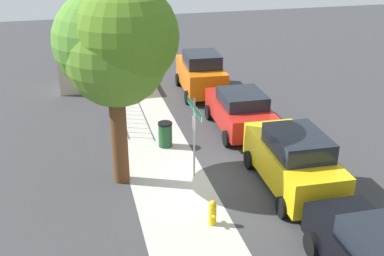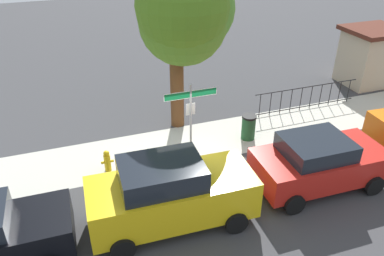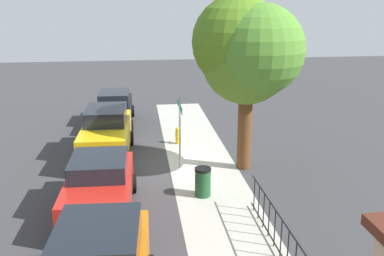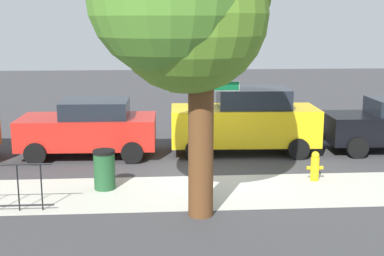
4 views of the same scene
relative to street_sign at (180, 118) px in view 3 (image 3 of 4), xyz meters
name	(u,v)px [view 3 (image 3 of 4)]	position (x,y,z in m)	size (l,w,h in m)	color
ground_plane	(169,165)	(-0.33, -0.40, -2.00)	(60.00, 60.00, 0.00)	#38383A
sidewalk_strip	(210,185)	(1.67, 0.90, -2.00)	(24.00, 2.60, 0.00)	#AFADA1
street_sign	(180,118)	(0.00, 0.00, 0.00)	(1.81, 0.07, 2.81)	#9EA0A5
shade_tree	(247,51)	(0.62, 2.33, 2.52)	(3.75, 3.83, 6.45)	brown
car_black	(115,108)	(-6.37, -2.74, -1.14)	(4.37, 1.98, 1.68)	black
car_yellow	(106,134)	(-1.57, -2.84, -0.99)	(4.56, 2.14, 2.04)	gold
car_red	(99,186)	(3.23, -2.77, -1.12)	(4.13, 2.19, 1.73)	red
iron_fence	(278,232)	(5.97, 1.90, -1.44)	(5.00, 0.04, 1.07)	black
fire_hydrant	(178,135)	(-2.88, 0.20, -1.62)	(0.42, 0.22, 0.78)	yellow
trash_bin	(203,182)	(2.49, 0.50, -1.51)	(0.55, 0.55, 0.98)	#1E4C28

